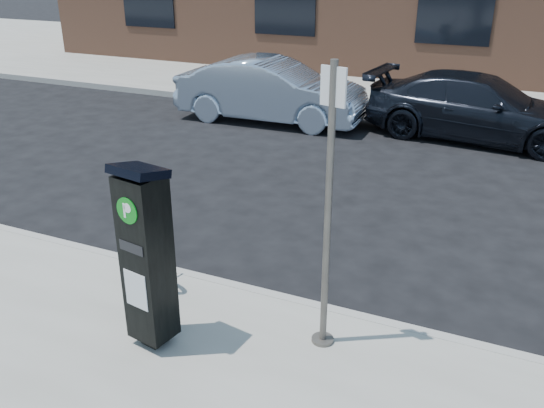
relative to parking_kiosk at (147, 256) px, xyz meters
The scene contains 9 objects.
ground 1.78m from the parking_kiosk, 62.35° to the left, with size 120.00×120.00×0.00m, color black.
sidewalk_far 15.30m from the parking_kiosk, 87.54° to the left, with size 60.00×12.00×0.15m, color gray.
curb_near 1.72m from the parking_kiosk, 61.97° to the left, with size 60.00×0.12×0.16m, color #9E9B93.
curb_far 9.35m from the parking_kiosk, 85.96° to the left, with size 60.00×0.12×0.16m, color #9E9B93.
parking_kiosk is the anchor object (origin of this frame).
sign_pole 1.65m from the parking_kiosk, 24.84° to the left, with size 0.23×0.21×2.66m.
bike_rack 1.22m from the parking_kiosk, 126.69° to the left, with size 0.65×0.23×0.66m.
car_silver 8.54m from the parking_kiosk, 106.97° to the left, with size 1.50×4.30×1.42m, color #9FB3CB.
car_dark 8.88m from the parking_kiosk, 77.29° to the left, with size 1.85×4.55×1.32m, color black.
Camera 1 is at (2.23, -4.91, 3.57)m, focal length 38.00 mm.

